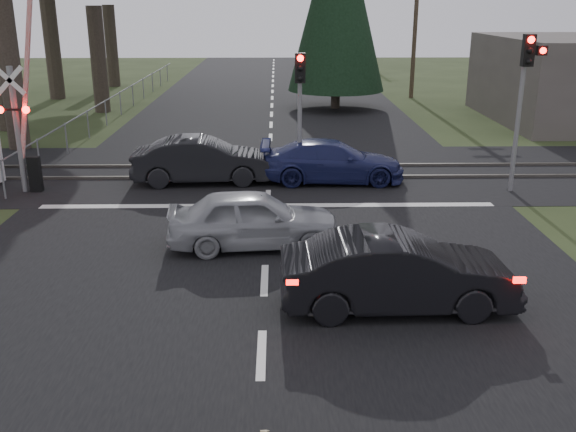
{
  "coord_description": "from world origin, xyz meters",
  "views": [
    {
      "loc": [
        0.28,
        -9.37,
        5.56
      ],
      "look_at": [
        0.5,
        3.38,
        1.3
      ],
      "focal_mm": 40.0,
      "sensor_mm": 36.0,
      "label": 1
    }
  ],
  "objects_px": {
    "crossing_signal": "(24,126)",
    "traffic_signal_center": "(300,96)",
    "silver_car": "(253,219)",
    "traffic_signal_right": "(525,83)",
    "utility_pole_far": "(362,11)",
    "dark_car_far": "(203,160)",
    "utility_pole_mid": "(416,17)",
    "blue_sedan": "(332,161)",
    "dark_hatchback": "(398,273)"
  },
  "relations": [
    {
      "from": "crossing_signal",
      "to": "traffic_signal_center",
      "type": "distance_m",
      "value": 8.36
    },
    {
      "from": "silver_car",
      "to": "traffic_signal_right",
      "type": "bearing_deg",
      "value": -65.47
    },
    {
      "from": "utility_pole_far",
      "to": "dark_car_far",
      "type": "distance_m",
      "value": 45.67
    },
    {
      "from": "traffic_signal_right",
      "to": "utility_pole_mid",
      "type": "height_order",
      "value": "utility_pole_mid"
    },
    {
      "from": "crossing_signal",
      "to": "silver_car",
      "type": "height_order",
      "value": "crossing_signal"
    },
    {
      "from": "blue_sedan",
      "to": "dark_car_far",
      "type": "bearing_deg",
      "value": 91.73
    },
    {
      "from": "utility_pole_far",
      "to": "dark_hatchback",
      "type": "relative_size",
      "value": 2.03
    },
    {
      "from": "dark_hatchback",
      "to": "utility_pole_mid",
      "type": "bearing_deg",
      "value": -13.4
    },
    {
      "from": "silver_car",
      "to": "dark_hatchback",
      "type": "bearing_deg",
      "value": -144.63
    },
    {
      "from": "blue_sedan",
      "to": "silver_car",
      "type": "bearing_deg",
      "value": 158.94
    },
    {
      "from": "traffic_signal_right",
      "to": "silver_car",
      "type": "xyz_separation_m",
      "value": [
        -7.84,
        -4.47,
        -2.62
      ]
    },
    {
      "from": "silver_car",
      "to": "blue_sedan",
      "type": "height_order",
      "value": "silver_car"
    },
    {
      "from": "utility_pole_mid",
      "to": "utility_pole_far",
      "type": "distance_m",
      "value": 25.0
    },
    {
      "from": "traffic_signal_center",
      "to": "utility_pole_mid",
      "type": "distance_m",
      "value": 20.82
    },
    {
      "from": "crossing_signal",
      "to": "blue_sedan",
      "type": "xyz_separation_m",
      "value": [
        9.33,
        1.02,
        -1.39
      ]
    },
    {
      "from": "traffic_signal_center",
      "to": "dark_hatchback",
      "type": "relative_size",
      "value": 0.93
    },
    {
      "from": "blue_sedan",
      "to": "traffic_signal_center",
      "type": "bearing_deg",
      "value": 98.12
    },
    {
      "from": "utility_pole_far",
      "to": "dark_car_far",
      "type": "xyz_separation_m",
      "value": [
        -10.61,
        -44.24,
        -3.99
      ]
    },
    {
      "from": "traffic_signal_right",
      "to": "utility_pole_far",
      "type": "bearing_deg",
      "value": 88.8
    },
    {
      "from": "utility_pole_mid",
      "to": "crossing_signal",
      "type": "bearing_deg",
      "value": -127.97
    },
    {
      "from": "utility_pole_mid",
      "to": "utility_pole_far",
      "type": "bearing_deg",
      "value": 90.0
    },
    {
      "from": "utility_pole_far",
      "to": "dark_car_far",
      "type": "bearing_deg",
      "value": -103.49
    },
    {
      "from": "traffic_signal_right",
      "to": "dark_hatchback",
      "type": "relative_size",
      "value": 1.06
    },
    {
      "from": "traffic_signal_right",
      "to": "traffic_signal_center",
      "type": "bearing_deg",
      "value": 169.59
    },
    {
      "from": "utility_pole_mid",
      "to": "silver_car",
      "type": "height_order",
      "value": "utility_pole_mid"
    },
    {
      "from": "utility_pole_far",
      "to": "dark_hatchback",
      "type": "xyz_separation_m",
      "value": [
        -5.96,
        -53.31,
        -4.0
      ]
    },
    {
      "from": "traffic_signal_right",
      "to": "blue_sedan",
      "type": "relative_size",
      "value": 1.02
    },
    {
      "from": "traffic_signal_right",
      "to": "silver_car",
      "type": "relative_size",
      "value": 1.16
    },
    {
      "from": "utility_pole_mid",
      "to": "dark_hatchback",
      "type": "relative_size",
      "value": 2.03
    },
    {
      "from": "traffic_signal_right",
      "to": "dark_car_far",
      "type": "bearing_deg",
      "value": 172.44
    },
    {
      "from": "utility_pole_mid",
      "to": "utility_pole_far",
      "type": "relative_size",
      "value": 1.0
    },
    {
      "from": "silver_car",
      "to": "blue_sedan",
      "type": "xyz_separation_m",
      "value": [
        2.36,
        5.81,
        -0.02
      ]
    },
    {
      "from": "dark_hatchback",
      "to": "dark_car_far",
      "type": "height_order",
      "value": "dark_car_far"
    },
    {
      "from": "blue_sedan",
      "to": "utility_pole_far",
      "type": "bearing_deg",
      "value": -7.28
    },
    {
      "from": "blue_sedan",
      "to": "utility_pole_mid",
      "type": "bearing_deg",
      "value": -17.54
    },
    {
      "from": "utility_pole_mid",
      "to": "dark_car_far",
      "type": "relative_size",
      "value": 2.02
    },
    {
      "from": "traffic_signal_center",
      "to": "blue_sedan",
      "type": "xyz_separation_m",
      "value": [
        1.06,
        0.13,
        -2.14
      ]
    },
    {
      "from": "crossing_signal",
      "to": "utility_pole_far",
      "type": "relative_size",
      "value": 0.77
    },
    {
      "from": "traffic_signal_right",
      "to": "crossing_signal",
      "type": "bearing_deg",
      "value": 178.79
    },
    {
      "from": "blue_sedan",
      "to": "crossing_signal",
      "type": "bearing_deg",
      "value": 97.26
    },
    {
      "from": "traffic_signal_center",
      "to": "silver_car",
      "type": "xyz_separation_m",
      "value": [
        -1.3,
        -5.68,
        -2.12
      ]
    },
    {
      "from": "blue_sedan",
      "to": "traffic_signal_right",
      "type": "bearing_deg",
      "value": -102.67
    },
    {
      "from": "blue_sedan",
      "to": "dark_car_far",
      "type": "xyz_separation_m",
      "value": [
        -4.17,
        -0.05,
        0.07
      ]
    },
    {
      "from": "traffic_signal_right",
      "to": "utility_pole_far",
      "type": "height_order",
      "value": "utility_pole_far"
    },
    {
      "from": "utility_pole_mid",
      "to": "blue_sedan",
      "type": "xyz_separation_m",
      "value": [
        -6.44,
        -19.19,
        -4.06
      ]
    },
    {
      "from": "dark_car_far",
      "to": "traffic_signal_center",
      "type": "bearing_deg",
      "value": -94.7
    },
    {
      "from": "crossing_signal",
      "to": "dark_hatchback",
      "type": "height_order",
      "value": "crossing_signal"
    },
    {
      "from": "silver_car",
      "to": "dark_car_far",
      "type": "distance_m",
      "value": 6.04
    },
    {
      "from": "utility_pole_mid",
      "to": "silver_car",
      "type": "distance_m",
      "value": 26.81
    },
    {
      "from": "utility_pole_far",
      "to": "dark_car_far",
      "type": "relative_size",
      "value": 2.02
    }
  ]
}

